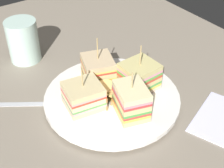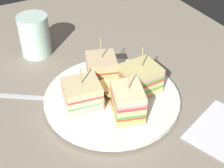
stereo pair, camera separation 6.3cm
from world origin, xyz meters
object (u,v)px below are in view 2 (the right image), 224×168
at_px(sandwich_wedge_0, 141,78).
at_px(spoon, 46,97).
at_px(sandwich_wedge_1, 102,69).
at_px(plate, 112,98).
at_px(drinking_glass, 35,38).
at_px(chip_pile, 114,89).
at_px(sandwich_wedge_2, 82,94).
at_px(sandwich_wedge_3, 126,103).

relative_size(sandwich_wedge_0, spoon, 0.73).
height_order(sandwich_wedge_1, spoon, sandwich_wedge_1).
bearing_deg(plate, sandwich_wedge_0, 81.49).
distance_m(plate, drinking_glass, 0.26).
xyz_separation_m(sandwich_wedge_0, chip_pile, (-0.01, -0.06, -0.01)).
bearing_deg(sandwich_wedge_2, drinking_glass, 102.97).
xyz_separation_m(plate, chip_pile, (0.00, 0.01, 0.02)).
bearing_deg(sandwich_wedge_1, drinking_glass, -137.42).
relative_size(sandwich_wedge_3, chip_pile, 1.25).
height_order(plate, sandwich_wedge_1, sandwich_wedge_1).
relative_size(sandwich_wedge_2, chip_pile, 1.13).
height_order(chip_pile, drinking_glass, drinking_glass).
bearing_deg(drinking_glass, sandwich_wedge_2, 4.13).
xyz_separation_m(plate, spoon, (-0.07, -0.12, -0.01)).
height_order(plate, sandwich_wedge_2, sandwich_wedge_2).
relative_size(chip_pile, drinking_glass, 0.75).
xyz_separation_m(sandwich_wedge_0, sandwich_wedge_3, (0.05, -0.06, 0.00)).
xyz_separation_m(plate, sandwich_wedge_0, (0.01, 0.06, 0.04)).
height_order(sandwich_wedge_0, sandwich_wedge_2, sandwich_wedge_0).
distance_m(spoon, drinking_glass, 0.18).
relative_size(chip_pile, spoon, 0.54).
height_order(sandwich_wedge_0, spoon, sandwich_wedge_0).
bearing_deg(sandwich_wedge_2, chip_pile, 2.52).
bearing_deg(drinking_glass, spoon, -12.12).
bearing_deg(plate, sandwich_wedge_3, -3.49).
xyz_separation_m(plate, sandwich_wedge_1, (-0.06, 0.01, 0.03)).
relative_size(sandwich_wedge_3, spoon, 0.68).
bearing_deg(sandwich_wedge_3, drinking_glass, 30.50).
height_order(plate, spoon, plate).
relative_size(plate, sandwich_wedge_2, 3.23).
height_order(chip_pile, spoon, chip_pile).
xyz_separation_m(plate, sandwich_wedge_2, (-0.01, -0.06, 0.03)).
relative_size(spoon, drinking_glass, 1.38).
relative_size(sandwich_wedge_0, sandwich_wedge_3, 1.06).
distance_m(plate, spoon, 0.14).
relative_size(plate, sandwich_wedge_3, 2.90).
distance_m(sandwich_wedge_3, spoon, 0.18).
height_order(sandwich_wedge_2, spoon, sandwich_wedge_2).
height_order(sandwich_wedge_1, sandwich_wedge_2, sandwich_wedge_1).
bearing_deg(drinking_glass, chip_pile, 18.32).
xyz_separation_m(sandwich_wedge_3, drinking_glass, (-0.31, -0.07, -0.01)).
distance_m(sandwich_wedge_2, sandwich_wedge_3, 0.09).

